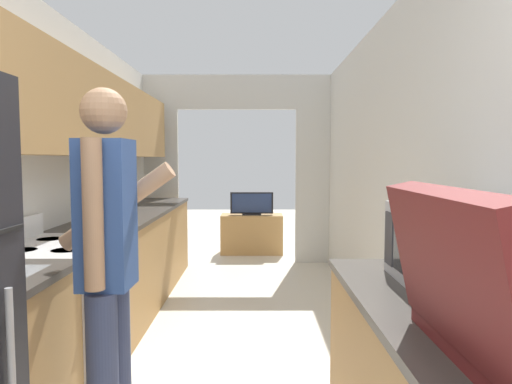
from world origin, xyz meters
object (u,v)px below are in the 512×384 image
(range_oven, at_px, (60,316))
(suitcase, at_px, (507,312))
(tv_cabinet, at_px, (252,234))
(microwave, at_px, (451,247))
(television, at_px, (252,204))
(person, at_px, (108,272))
(knife, at_px, (91,226))

(range_oven, distance_m, suitcase, 2.46)
(tv_cabinet, bearing_deg, microwave, -80.40)
(television, bearing_deg, range_oven, -105.70)
(suitcase, bearing_deg, television, 96.88)
(suitcase, xyz_separation_m, tv_cabinet, (-0.67, 5.62, -0.74))
(suitcase, distance_m, microwave, 0.71)
(microwave, distance_m, tv_cabinet, 5.05)
(person, xyz_separation_m, knife, (-0.59, 1.43, -0.01))
(person, distance_m, microwave, 1.42)
(knife, bearing_deg, person, -103.62)
(microwave, bearing_deg, suitcase, -102.95)
(suitcase, bearing_deg, tv_cabinet, 96.83)
(tv_cabinet, bearing_deg, suitcase, -83.17)
(microwave, xyz_separation_m, knife, (-2.00, 1.58, -0.15))
(range_oven, distance_m, tv_cabinet, 4.18)
(microwave, bearing_deg, person, 174.01)
(knife, bearing_deg, suitcase, -87.11)
(suitcase, height_order, television, suitcase)
(range_oven, bearing_deg, microwave, -24.67)
(microwave, distance_m, television, 4.96)
(range_oven, height_order, knife, range_oven)
(microwave, relative_size, tv_cabinet, 0.59)
(suitcase, relative_size, knife, 2.13)
(suitcase, xyz_separation_m, microwave, (0.16, 0.70, 0.02))
(person, height_order, television, person)
(person, xyz_separation_m, tv_cabinet, (0.58, 4.77, -0.63))
(suitcase, distance_m, television, 5.62)
(microwave, bearing_deg, tv_cabinet, 99.60)
(person, bearing_deg, tv_cabinet, -5.45)
(suitcase, xyz_separation_m, knife, (-1.84, 2.28, -0.13))
(tv_cabinet, bearing_deg, range_oven, -105.54)
(range_oven, relative_size, microwave, 1.93)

